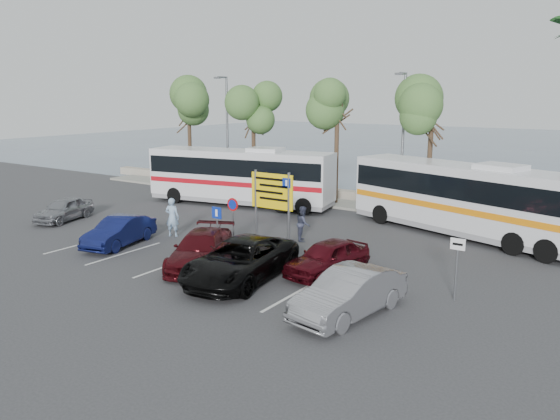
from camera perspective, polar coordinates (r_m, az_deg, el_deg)
The scene contains 25 objects.
ground at distance 23.21m, azimuth -7.38°, elevation -5.52°, with size 120.00×120.00×0.00m, color #333335.
kerb_strip at distance 34.61m, azimuth 7.99°, elevation 0.42°, with size 44.00×2.40×0.15m, color gray.
seawall at distance 36.35m, azimuth 9.38°, elevation 1.29°, with size 48.00×0.80×0.60m, color gray.
sea at distance 78.29m, azimuth 22.96°, elevation 5.96°, with size 140.00×140.00×0.00m, color #45556F.
tree_far_left at distance 41.93m, azimuth -9.55°, elevation 10.99°, with size 3.20×3.20×7.60m.
tree_left at distance 38.09m, azimuth -2.81°, elevation 10.56°, with size 3.20×3.20×7.20m.
tree_mid at distance 34.60m, azimuth 6.04°, elevation 11.44°, with size 3.20×3.20×8.00m.
tree_right at distance 32.25m, azimuth 15.63°, elevation 10.17°, with size 3.20×3.20×7.40m.
street_lamp_left at distance 38.99m, azimuth -5.61°, elevation 8.48°, with size 0.45×1.15×8.01m.
street_lamp_right at distance 32.38m, azimuth 12.67°, elevation 7.55°, with size 0.45×1.15×8.01m.
direction_sign at distance 24.47m, azimuth -0.84°, elevation 1.36°, with size 2.20×0.12×3.60m.
sign_no_stop at distance 24.94m, azimuth -4.93°, elevation -0.49°, with size 0.60×0.08×2.35m.
sign_parking at distance 23.52m, azimuth -6.58°, elevation -1.55°, with size 0.50×0.07×2.25m.
sign_taxi at distance 19.52m, azimuth 17.99°, elevation -5.04°, with size 0.50×0.07×2.20m.
lane_markings at distance 23.26m, azimuth -11.14°, elevation -5.60°, with size 12.02×4.20×0.01m, color silver, non-canonical shape.
coach_bus_left at distance 34.77m, azimuth -4.19°, elevation 3.34°, with size 12.25×4.66×3.74m.
coach_bus_right at distance 28.50m, azimuth 18.63°, elevation 0.86°, with size 12.34×6.20×3.78m.
car_silver_a at distance 32.83m, azimuth -21.65°, elevation 0.07°, with size 1.52×3.78×1.29m, color gray.
car_blue at distance 26.57m, azimuth -16.44°, elevation -2.16°, with size 1.43×4.10×1.35m, color #10164B.
car_maroon at distance 22.65m, azimuth -8.22°, elevation -4.11°, with size 1.99×4.89×1.42m, color #440B10.
car_red at distance 21.53m, azimuth 4.98°, elevation -4.96°, with size 1.61×4.01×1.37m, color #450911.
suv_black at distance 20.81m, azimuth -4.13°, elevation -5.26°, with size 2.60×5.65×1.57m, color black.
car_silver_b at distance 17.70m, azimuth 7.25°, elevation -8.61°, with size 1.57×4.52×1.49m, color gray.
pedestrian_near at distance 27.59m, azimuth -11.19°, elevation -0.74°, with size 0.71×0.47×1.95m, color #8CACCB.
pedestrian_far at distance 26.34m, azimuth 2.43°, elevation -1.41°, with size 0.82×0.64×1.69m, color #363A52.
Camera 1 is at (14.67, -16.59, 6.94)m, focal length 35.00 mm.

